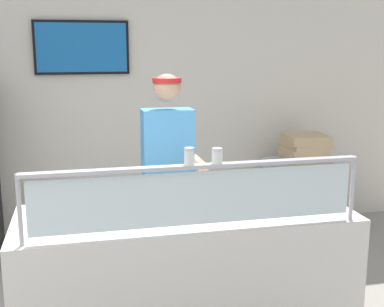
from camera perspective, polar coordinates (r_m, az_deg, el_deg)
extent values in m
plane|color=gray|center=(4.06, -2.61, -16.74)|extent=(12.00, 12.00, 0.00)
cube|color=silver|center=(5.26, -6.09, 5.35)|extent=(6.47, 0.08, 2.70)
cube|color=black|center=(5.13, -12.38, 11.65)|extent=(0.91, 0.04, 0.52)
cube|color=#1966B2|center=(5.11, -12.38, 11.65)|extent=(0.86, 0.01, 0.47)
cube|color=silver|center=(3.31, -0.70, -14.52)|extent=(2.07, 0.77, 0.95)
cylinder|color=#B2B5BC|center=(2.71, -18.96, -6.11)|extent=(0.02, 0.02, 0.38)
cylinder|color=#B2B5BC|center=(3.11, 17.69, -3.71)|extent=(0.02, 0.02, 0.38)
cube|color=silver|center=(2.77, 0.71, -5.08)|extent=(1.81, 0.01, 0.30)
cube|color=#B2B5BC|center=(2.72, 0.72, -1.45)|extent=(1.87, 0.06, 0.02)
cylinder|color=#9EA0A8|center=(3.21, -2.65, -6.07)|extent=(0.43, 0.43, 0.01)
cylinder|color=tan|center=(3.21, -2.65, -5.82)|extent=(0.41, 0.41, 0.02)
cylinder|color=gold|center=(3.21, -2.65, -5.62)|extent=(0.35, 0.35, 0.01)
cube|color=#ADAFB7|center=(3.18, -3.06, -5.65)|extent=(0.11, 0.29, 0.01)
cylinder|color=white|center=(2.70, -0.31, -0.50)|extent=(0.06, 0.06, 0.08)
cylinder|color=white|center=(2.70, -0.31, -0.74)|extent=(0.05, 0.05, 0.05)
cylinder|color=silver|center=(2.69, -0.32, 0.49)|extent=(0.05, 0.05, 0.02)
cylinder|color=white|center=(2.73, 2.86, -0.44)|extent=(0.06, 0.06, 0.07)
cylinder|color=red|center=(2.74, 2.86, -0.65)|extent=(0.05, 0.05, 0.04)
cylinder|color=silver|center=(2.73, 2.87, 0.43)|extent=(0.06, 0.06, 0.02)
cylinder|color=#23232D|center=(3.99, -4.26, -9.79)|extent=(0.13, 0.13, 0.95)
cylinder|color=#23232D|center=(4.02, -1.12, -9.55)|extent=(0.13, 0.13, 0.95)
cube|color=#4C9EE5|center=(3.79, -2.79, 0.92)|extent=(0.38, 0.21, 0.55)
sphere|color=tan|center=(3.73, -2.86, 7.41)|extent=(0.21, 0.21, 0.21)
cylinder|color=red|center=(3.73, -2.86, 8.29)|extent=(0.21, 0.21, 0.04)
cylinder|color=tan|center=(3.64, 0.64, -1.07)|extent=(0.08, 0.34, 0.08)
cube|color=#B7BABF|center=(5.45, 12.41, -4.84)|extent=(0.70, 0.55, 0.80)
cube|color=tan|center=(5.35, 12.72, -0.49)|extent=(0.41, 0.41, 0.04)
cube|color=tan|center=(5.33, 12.55, -0.03)|extent=(0.42, 0.42, 0.04)
cube|color=tan|center=(5.33, 12.61, 0.45)|extent=(0.41, 0.41, 0.04)
cube|color=tan|center=(5.33, 12.81, 0.93)|extent=(0.41, 0.41, 0.04)
cube|color=tan|center=(5.31, 12.76, 1.40)|extent=(0.42, 0.42, 0.04)
cube|color=tan|center=(5.31, 12.78, 1.88)|extent=(0.43, 0.43, 0.04)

